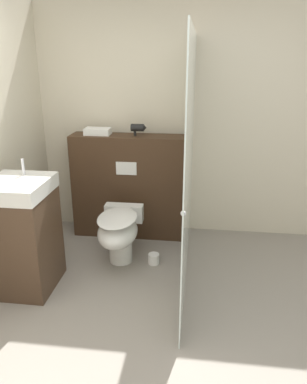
% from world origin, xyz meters
% --- Properties ---
extents(ground_plane, '(12.00, 12.00, 0.00)m').
position_xyz_m(ground_plane, '(0.00, 0.00, 0.00)').
color(ground_plane, gray).
extents(wall_back, '(8.00, 0.06, 2.50)m').
position_xyz_m(wall_back, '(0.00, 2.10, 1.25)').
color(wall_back, beige).
rests_on(wall_back, ground_plane).
extents(partition_panel, '(1.26, 0.31, 1.15)m').
position_xyz_m(partition_panel, '(-0.33, 1.86, 0.58)').
color(partition_panel, '#3D2819').
rests_on(partition_panel, ground_plane).
extents(shower_glass, '(0.04, 1.99, 2.15)m').
position_xyz_m(shower_glass, '(0.35, 1.08, 1.07)').
color(shower_glass, silver).
rests_on(shower_glass, ground_plane).
extents(toilet, '(0.39, 0.66, 0.53)m').
position_xyz_m(toilet, '(-0.31, 1.18, 0.34)').
color(toilet, white).
rests_on(toilet, ground_plane).
extents(sink_vanity, '(0.51, 0.57, 1.14)m').
position_xyz_m(sink_vanity, '(-1.05, 0.70, 0.50)').
color(sink_vanity, '#473323').
rests_on(sink_vanity, ground_plane).
extents(hair_drier, '(0.17, 0.08, 0.12)m').
position_xyz_m(hair_drier, '(-0.22, 1.87, 1.24)').
color(hair_drier, black).
rests_on(hair_drier, partition_panel).
extents(folded_towel, '(0.27, 0.17, 0.07)m').
position_xyz_m(folded_towel, '(-0.66, 1.86, 1.19)').
color(folded_towel, white).
rests_on(folded_towel, partition_panel).
extents(spare_toilet_roll, '(0.11, 0.11, 0.10)m').
position_xyz_m(spare_toilet_roll, '(0.03, 1.21, 0.05)').
color(spare_toilet_roll, white).
rests_on(spare_toilet_roll, ground_plane).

